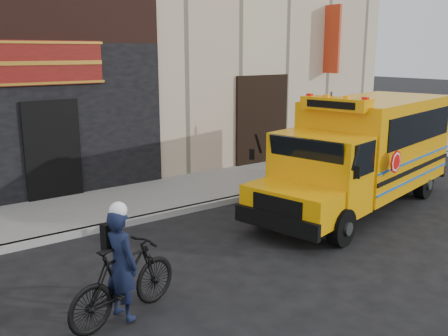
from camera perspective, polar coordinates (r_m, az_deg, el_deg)
The scene contains 7 objects.
ground at distance 11.10m, azimuth 6.69°, elevation -7.67°, with size 120.00×120.00×0.00m, color black.
curb at distance 12.99m, azimuth -1.10°, elevation -4.09°, with size 40.00×0.20×0.15m, color gray.
sidewalk at distance 14.19m, azimuth -4.58°, elevation -2.62°, with size 40.00×3.00×0.15m, color slate.
school_bus at distance 13.21m, azimuth 15.76°, elevation 2.12°, with size 7.20×3.57×2.92m.
sign_pole at distance 15.41m, azimuth 12.02°, elevation 3.97°, with size 0.10×0.24×2.76m.
bicycle at distance 7.77m, azimuth -11.34°, elevation -12.54°, with size 0.56×1.99×1.19m, color black.
cyclist at distance 7.62m, azimuth -11.69°, elevation -11.05°, with size 0.62×0.40×1.69m, color black.
Camera 1 is at (-7.09, -7.57, 3.95)m, focal length 40.00 mm.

